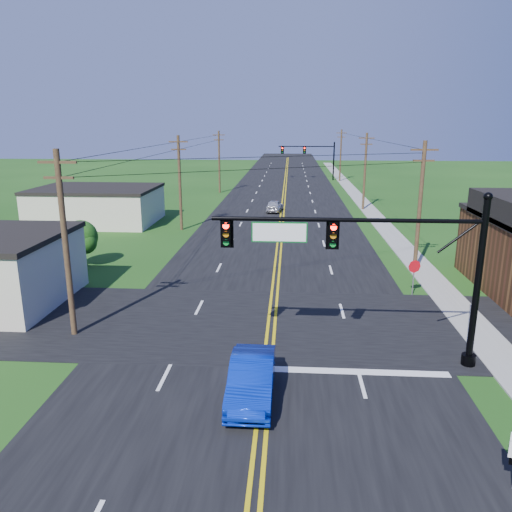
# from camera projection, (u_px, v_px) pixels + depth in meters

# --- Properties ---
(ground) EXTENTS (260.00, 260.00, 0.00)m
(ground) POSITION_uv_depth(u_px,v_px,m) (250.00, 485.00, 14.38)
(ground) COLOR #163E11
(ground) RESTS_ON ground
(road_main) EXTENTS (16.00, 220.00, 0.04)m
(road_main) POSITION_uv_depth(u_px,v_px,m) (282.00, 206.00, 62.56)
(road_main) COLOR black
(road_main) RESTS_ON ground
(road_cross) EXTENTS (70.00, 10.00, 0.04)m
(road_cross) POSITION_uv_depth(u_px,v_px,m) (268.00, 323.00, 25.94)
(road_cross) COLOR black
(road_cross) RESTS_ON ground
(sidewalk) EXTENTS (2.00, 160.00, 0.08)m
(sidewalk) POSITION_uv_depth(u_px,v_px,m) (380.00, 222.00, 52.23)
(sidewalk) COLOR gray
(sidewalk) RESTS_ON ground
(signal_mast_main) EXTENTS (11.30, 0.60, 7.48)m
(signal_mast_main) POSITION_uv_depth(u_px,v_px,m) (370.00, 257.00, 20.57)
(signal_mast_main) COLOR black
(signal_mast_main) RESTS_ON ground
(signal_mast_far) EXTENTS (10.98, 0.60, 7.48)m
(signal_mast_far) POSITION_uv_depth(u_px,v_px,m) (310.00, 155.00, 90.01)
(signal_mast_far) COLOR black
(signal_mast_far) RESTS_ON ground
(cream_bldg_far) EXTENTS (12.20, 9.20, 3.70)m
(cream_bldg_far) POSITION_uv_depth(u_px,v_px,m) (97.00, 205.00, 51.77)
(cream_bldg_far) COLOR beige
(cream_bldg_far) RESTS_ON ground
(utility_pole_left_a) EXTENTS (1.80, 0.28, 9.00)m
(utility_pole_left_a) POSITION_uv_depth(u_px,v_px,m) (65.00, 242.00, 23.42)
(utility_pole_left_a) COLOR #39231A
(utility_pole_left_a) RESTS_ON ground
(utility_pole_left_b) EXTENTS (1.80, 0.28, 9.00)m
(utility_pole_left_b) POSITION_uv_depth(u_px,v_px,m) (180.00, 181.00, 47.51)
(utility_pole_left_b) COLOR #39231A
(utility_pole_left_b) RESTS_ON ground
(utility_pole_left_c) EXTENTS (1.80, 0.28, 9.00)m
(utility_pole_left_c) POSITION_uv_depth(u_px,v_px,m) (219.00, 161.00, 73.53)
(utility_pole_left_c) COLOR #39231A
(utility_pole_left_c) RESTS_ON ground
(utility_pole_right_a) EXTENTS (1.80, 0.28, 9.00)m
(utility_pole_right_a) POSITION_uv_depth(u_px,v_px,m) (420.00, 205.00, 33.71)
(utility_pole_right_a) COLOR #39231A
(utility_pole_right_a) RESTS_ON ground
(utility_pole_right_b) EXTENTS (1.80, 0.28, 9.00)m
(utility_pole_right_b) POSITION_uv_depth(u_px,v_px,m) (365.00, 170.00, 58.77)
(utility_pole_right_b) COLOR #39231A
(utility_pole_right_b) RESTS_ON ground
(utility_pole_right_c) EXTENTS (1.80, 0.28, 9.00)m
(utility_pole_right_c) POSITION_uv_depth(u_px,v_px,m) (341.00, 154.00, 87.68)
(utility_pole_right_c) COLOR #39231A
(utility_pole_right_c) RESTS_ON ground
(tree_right_back) EXTENTS (3.00, 3.00, 4.10)m
(tree_right_back) POSITION_uv_depth(u_px,v_px,m) (488.00, 226.00, 37.71)
(tree_right_back) COLOR #39231A
(tree_right_back) RESTS_ON ground
(tree_left) EXTENTS (2.40, 2.40, 3.37)m
(tree_left) POSITION_uv_depth(u_px,v_px,m) (81.00, 237.00, 35.94)
(tree_left) COLOR #39231A
(tree_left) RESTS_ON ground
(blue_car) EXTENTS (1.64, 4.70, 1.55)m
(blue_car) POSITION_uv_depth(u_px,v_px,m) (252.00, 379.00, 18.76)
(blue_car) COLOR #0826B2
(blue_car) RESTS_ON ground
(distant_car) EXTENTS (2.06, 4.18, 1.37)m
(distant_car) POSITION_uv_depth(u_px,v_px,m) (274.00, 206.00, 58.32)
(distant_car) COLOR #B9B9BE
(distant_car) RESTS_ON ground
(stop_sign) EXTENTS (0.77, 0.26, 2.23)m
(stop_sign) POSITION_uv_depth(u_px,v_px,m) (414.00, 270.00, 29.77)
(stop_sign) COLOR slate
(stop_sign) RESTS_ON ground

